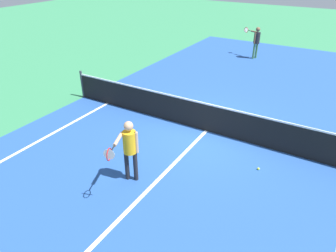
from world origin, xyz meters
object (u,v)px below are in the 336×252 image
player_near (129,145)px  tennis_ball_near_net (258,169)px  player_far (256,39)px  net (207,117)px

player_near → tennis_ball_near_net: player_near is taller
player_near → player_far: (-0.55, 11.86, 0.02)m
player_far → tennis_ball_near_net: size_ratio=25.12×
net → player_near: player_near is taller
player_near → player_far: 11.87m
net → player_near: (-0.58, -3.22, 0.52)m
net → player_near: size_ratio=6.59×
player_far → tennis_ball_near_net: 10.37m
net → tennis_ball_near_net: size_ratio=163.02×
player_far → net: bearing=-82.5°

